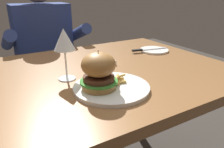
{
  "coord_description": "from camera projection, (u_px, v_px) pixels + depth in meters",
  "views": [
    {
      "loc": [
        -0.34,
        -0.79,
        1.07
      ],
      "look_at": [
        0.03,
        -0.16,
        0.78
      ],
      "focal_mm": 35.0,
      "sensor_mm": 36.0,
      "label": 1
    }
  ],
  "objects": [
    {
      "name": "table_knife",
      "position": [
        146.0,
        49.0,
        1.21
      ],
      "size": [
        0.21,
        0.05,
        0.01
      ],
      "color": "silver",
      "rests_on": "bread_plate"
    },
    {
      "name": "main_plate",
      "position": [
        111.0,
        88.0,
        0.76
      ],
      "size": [
        0.27,
        0.27,
        0.01
      ],
      "primitive_type": "cylinder",
      "color": "white",
      "rests_on": "dining_table"
    },
    {
      "name": "diner_person",
      "position": [
        46.0,
        65.0,
        1.54
      ],
      "size": [
        0.51,
        0.36,
        1.18
      ],
      "color": "#282833",
      "rests_on": "ground"
    },
    {
      "name": "dining_table",
      "position": [
        87.0,
        92.0,
        0.95
      ],
      "size": [
        1.28,
        0.85,
        0.74
      ],
      "color": "brown",
      "rests_on": "ground"
    },
    {
      "name": "fries_pile",
      "position": [
        116.0,
        80.0,
        0.78
      ],
      "size": [
        0.09,
        0.07,
        0.03
      ],
      "color": "#E0B251",
      "rests_on": "main_plate"
    },
    {
      "name": "wine_glass",
      "position": [
        64.0,
        41.0,
        0.8
      ],
      "size": [
        0.08,
        0.08,
        0.2
      ],
      "color": "silver",
      "rests_on": "dining_table"
    },
    {
      "name": "butter_dish",
      "position": [
        106.0,
        62.0,
        1.01
      ],
      "size": [
        0.08,
        0.06,
        0.04
      ],
      "color": "white",
      "rests_on": "dining_table"
    },
    {
      "name": "bread_plate",
      "position": [
        154.0,
        50.0,
        1.23
      ],
      "size": [
        0.16,
        0.16,
        0.01
      ],
      "primitive_type": "cylinder",
      "color": "white",
      "rests_on": "dining_table"
    },
    {
      "name": "burger_sandwich",
      "position": [
        99.0,
        71.0,
        0.72
      ],
      "size": [
        0.13,
        0.13,
        0.13
      ],
      "color": "#B78447",
      "rests_on": "main_plate"
    }
  ]
}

